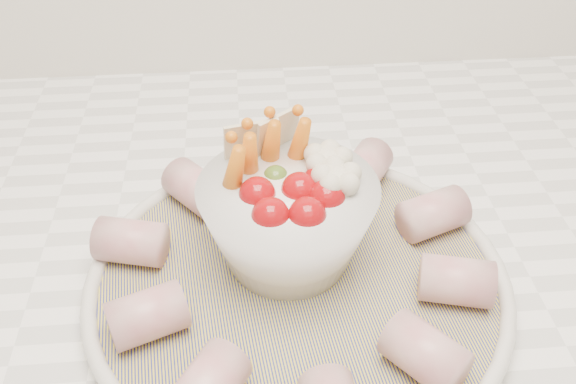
{
  "coord_description": "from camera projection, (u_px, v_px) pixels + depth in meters",
  "views": [
    {
      "loc": [
        -0.05,
        1.04,
        1.3
      ],
      "look_at": [
        -0.02,
        1.41,
        1.0
      ],
      "focal_mm": 40.0,
      "sensor_mm": 36.0,
      "label": 1
    }
  ],
  "objects": [
    {
      "name": "serving_platter",
      "position": [
        298.0,
        282.0,
        0.5
      ],
      "size": [
        0.36,
        0.36,
        0.02
      ],
      "color": "navy",
      "rests_on": "kitchen_counter"
    },
    {
      "name": "veggie_bowl",
      "position": [
        289.0,
        216.0,
        0.49
      ],
      "size": [
        0.14,
        0.14,
        0.11
      ],
      "color": "white",
      "rests_on": "serving_platter"
    },
    {
      "name": "cured_meat_rolls",
      "position": [
        297.0,
        261.0,
        0.48
      ],
      "size": [
        0.3,
        0.3,
        0.04
      ],
      "color": "#B6535E",
      "rests_on": "serving_platter"
    }
  ]
}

